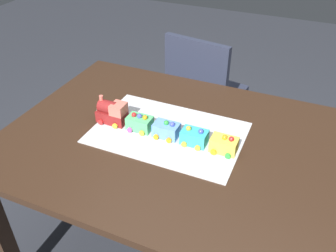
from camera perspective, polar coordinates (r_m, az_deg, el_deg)
The scene contains 8 objects.
dining_table at distance 1.49m, azimuth 1.83°, elevation -5.48°, with size 1.40×1.00×0.74m.
chair at distance 2.28m, azimuth 5.56°, elevation 5.22°, with size 0.46×0.46×0.86m.
cake_board at distance 1.46m, azimuth 0.00°, elevation -1.02°, with size 0.60×0.40×0.00m, color silver.
cake_locomotive at distance 1.51m, azimuth -8.89°, elevation 2.12°, with size 0.14×0.08×0.12m.
cake_car_caboose_mint_green at distance 1.47m, azimuth -4.52°, elevation 0.46°, with size 0.10×0.08×0.07m.
cake_car_hopper_sky_blue at distance 1.42m, azimuth -0.28°, elevation -0.65°, with size 0.10×0.08×0.07m.
cake_car_gondola_turquoise at distance 1.39m, azimuth 4.15°, elevation -1.78°, with size 0.10×0.08×0.07m.
cake_car_flatbed_lemon at distance 1.36m, azimuth 8.83°, elevation -2.96°, with size 0.10×0.08×0.07m.
Camera 1 is at (0.41, -1.06, 1.61)m, focal length 38.56 mm.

